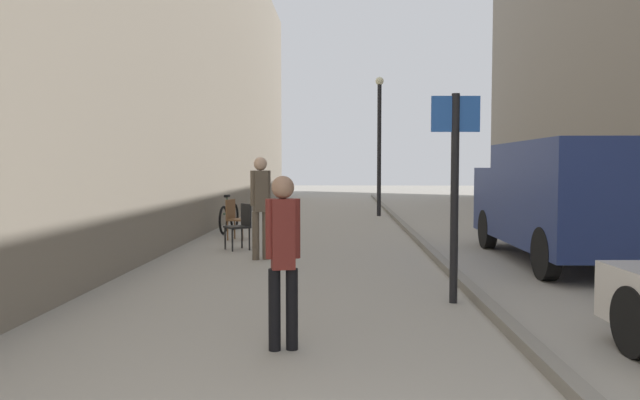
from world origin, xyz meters
TOP-DOWN VIEW (x-y plane):
  - ground_plane at (0.00, 12.00)m, footprint 80.00×80.00m
  - building_facade_left at (-4.68, 12.00)m, footprint 2.16×40.00m
  - kerb_strip at (1.58, 12.00)m, footprint 0.16×40.00m
  - pedestrian_main_foreground at (-1.63, 8.86)m, footprint 0.36×0.27m
  - pedestrian_mid_block at (-0.69, 3.49)m, footprint 0.32×0.22m
  - delivery_van at (3.76, 8.74)m, footprint 1.98×5.08m
  - street_sign_post at (1.25, 5.49)m, footprint 0.60×0.10m
  - lamp_post at (1.12, 18.65)m, footprint 0.28×0.28m
  - bicycle_leaning at (-3.08, 13.37)m, footprint 0.20×1.77m
  - cafe_chair_near_window at (-2.64, 11.80)m, footprint 0.54×0.54m
  - cafe_chair_by_doorway at (-2.22, 10.16)m, footprint 0.61×0.61m

SIDE VIEW (x-z plane):
  - ground_plane at x=0.00m, z-range 0.00..0.00m
  - kerb_strip at x=1.58m, z-range 0.00..0.12m
  - bicycle_leaning at x=-3.08m, z-range -0.11..0.87m
  - cafe_chair_near_window at x=-2.64m, z-range 0.08..1.02m
  - cafe_chair_by_doorway at x=-2.22m, z-range 0.08..1.02m
  - pedestrian_mid_block at x=-0.69m, z-range 0.13..1.74m
  - pedestrian_main_foreground at x=-1.63m, z-range 0.15..2.02m
  - delivery_van at x=3.76m, z-range 0.09..2.22m
  - street_sign_post at x=1.25m, z-range 0.25..2.85m
  - lamp_post at x=1.12m, z-range 0.34..5.10m
  - building_facade_left at x=-4.68m, z-range 0.00..9.79m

